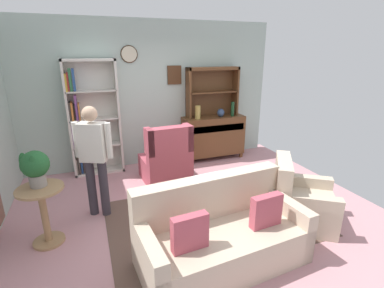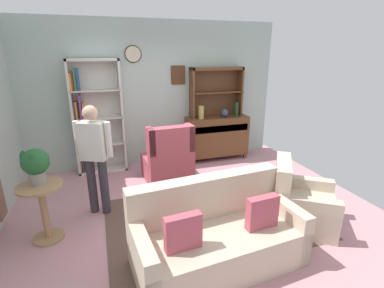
% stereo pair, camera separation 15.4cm
% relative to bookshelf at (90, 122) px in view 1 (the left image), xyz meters
% --- Properties ---
extents(ground_plane, '(5.40, 4.60, 0.02)m').
position_rel_bookshelf_xyz_m(ground_plane, '(1.24, -1.95, -1.00)').
color(ground_plane, '#C68C93').
extents(wall_back, '(5.00, 0.09, 2.80)m').
position_rel_bookshelf_xyz_m(wall_back, '(1.24, 0.18, 0.41)').
color(wall_back, '#ADC1B7').
rests_on(wall_back, ground_plane).
extents(area_rug, '(2.79, 1.91, 0.01)m').
position_rel_bookshelf_xyz_m(area_rug, '(1.44, -2.25, -0.99)').
color(area_rug, brown).
rests_on(area_rug, ground_plane).
extents(bookshelf, '(0.90, 0.30, 2.10)m').
position_rel_bookshelf_xyz_m(bookshelf, '(0.00, 0.00, 0.00)').
color(bookshelf, silver).
rests_on(bookshelf, ground_plane).
extents(sideboard, '(1.30, 0.45, 0.92)m').
position_rel_bookshelf_xyz_m(sideboard, '(2.44, -0.09, -0.49)').
color(sideboard, brown).
rests_on(sideboard, ground_plane).
extents(sideboard_hutch, '(1.10, 0.26, 1.00)m').
position_rel_bookshelf_xyz_m(sideboard_hutch, '(2.44, 0.02, 0.56)').
color(sideboard_hutch, brown).
rests_on(sideboard_hutch, sideboard).
extents(vase_tall, '(0.11, 0.11, 0.27)m').
position_rel_bookshelf_xyz_m(vase_tall, '(2.05, -0.17, 0.06)').
color(vase_tall, tan).
rests_on(vase_tall, sideboard).
extents(vase_round, '(0.15, 0.15, 0.17)m').
position_rel_bookshelf_xyz_m(vase_round, '(2.57, -0.15, 0.01)').
color(vase_round, '#33476B').
rests_on(vase_round, sideboard).
extents(bottle_wine, '(0.07, 0.07, 0.30)m').
position_rel_bookshelf_xyz_m(bottle_wine, '(2.83, -0.18, 0.08)').
color(bottle_wine, '#194223').
rests_on(bottle_wine, sideboard).
extents(couch_floral, '(1.86, 1.00, 0.90)m').
position_rel_bookshelf_xyz_m(couch_floral, '(1.19, -3.03, -0.68)').
color(couch_floral, beige).
rests_on(couch_floral, ground_plane).
extents(armchair_floral, '(1.07, 1.06, 0.88)m').
position_rel_bookshelf_xyz_m(armchair_floral, '(2.52, -2.73, -0.71)').
color(armchair_floral, beige).
rests_on(armchair_floral, ground_plane).
extents(wingback_chair, '(0.83, 0.85, 1.05)m').
position_rel_bookshelf_xyz_m(wingback_chair, '(1.18, -0.88, -0.61)').
color(wingback_chair, '#B74C5B').
rests_on(wingback_chair, ground_plane).
extents(plant_stand, '(0.52, 0.52, 0.73)m').
position_rel_bookshelf_xyz_m(plant_stand, '(-0.63, -2.03, -0.54)').
color(plant_stand, '#A87F56').
rests_on(plant_stand, ground_plane).
extents(potted_plant_large, '(0.31, 0.31, 0.43)m').
position_rel_bookshelf_xyz_m(potted_plant_large, '(-0.65, -1.97, -0.01)').
color(potted_plant_large, gray).
rests_on(potted_plant_large, plant_stand).
extents(person_reading, '(0.50, 0.33, 1.56)m').
position_rel_bookshelf_xyz_m(person_reading, '(-0.00, -1.58, -0.09)').
color(person_reading, '#38333D').
rests_on(person_reading, ground_plane).
extents(coffee_table, '(0.80, 0.50, 0.42)m').
position_rel_bookshelf_xyz_m(coffee_table, '(1.26, -2.09, -0.64)').
color(coffee_table, brown).
rests_on(coffee_table, ground_plane).
extents(book_stack, '(0.21, 0.16, 0.08)m').
position_rel_bookshelf_xyz_m(book_stack, '(1.13, -2.07, -0.54)').
color(book_stack, '#337247').
rests_on(book_stack, coffee_table).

